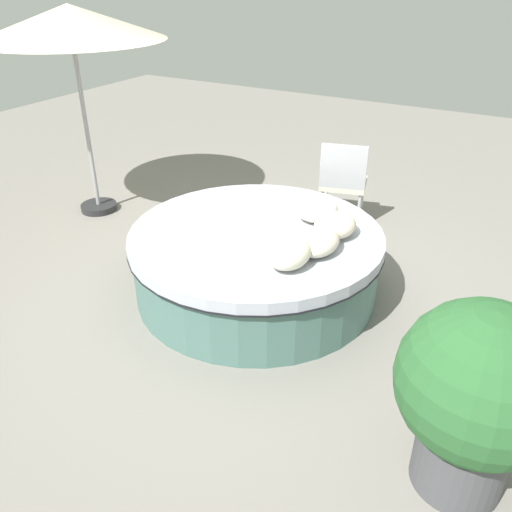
{
  "coord_description": "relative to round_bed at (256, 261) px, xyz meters",
  "views": [
    {
      "loc": [
        3.7,
        2.1,
        2.76
      ],
      "look_at": [
        0.0,
        0.0,
        0.38
      ],
      "focal_mm": 37.09,
      "sensor_mm": 36.0,
      "label": 1
    }
  ],
  "objects": [
    {
      "name": "throw_pillow_0",
      "position": [
        0.39,
        0.52,
        0.42
      ],
      "size": [
        0.44,
        0.33,
        0.22
      ],
      "primitive_type": "ellipsoid",
      "color": "beige",
      "rests_on": "round_bed"
    },
    {
      "name": "throw_pillow_3",
      "position": [
        -0.51,
        0.37,
        0.41
      ],
      "size": [
        0.42,
        0.38,
        0.21
      ],
      "primitive_type": "ellipsoid",
      "color": "silver",
      "rests_on": "round_bed"
    },
    {
      "name": "patio_umbrella",
      "position": [
        -0.65,
        -2.65,
        1.84
      ],
      "size": [
        2.05,
        2.05,
        2.37
      ],
      "color": "#262628",
      "rests_on": "ground_plane"
    },
    {
      "name": "throw_pillow_2",
      "position": [
        -0.28,
        0.64,
        0.41
      ],
      "size": [
        0.43,
        0.36,
        0.2
      ],
      "primitive_type": "ellipsoid",
      "color": "beige",
      "rests_on": "round_bed"
    },
    {
      "name": "throw_pillow_1",
      "position": [
        0.07,
        0.63,
        0.4
      ],
      "size": [
        0.48,
        0.34,
        0.18
      ],
      "primitive_type": "ellipsoid",
      "color": "beige",
      "rests_on": "round_bed"
    },
    {
      "name": "patio_chair",
      "position": [
        -1.84,
        0.12,
        0.24
      ],
      "size": [
        0.62,
        0.63,
        0.98
      ],
      "rotation": [
        0.0,
        0.0,
        1.83
      ],
      "color": "#B7B7BC",
      "rests_on": "ground_plane"
    },
    {
      "name": "planter",
      "position": [
        1.24,
        2.09,
        0.39
      ],
      "size": [
        0.92,
        0.92,
        1.24
      ],
      "color": "#4C4C51",
      "rests_on": "ground_plane"
    },
    {
      "name": "ground_plane",
      "position": [
        0.0,
        0.0,
        -0.32
      ],
      "size": [
        16.0,
        16.0,
        0.0
      ],
      "primitive_type": "plane",
      "color": "gray"
    },
    {
      "name": "round_bed",
      "position": [
        0.0,
        0.0,
        0.0
      ],
      "size": [
        2.31,
        2.31,
        0.63
      ],
      "color": "#4C726B",
      "rests_on": "ground_plane"
    }
  ]
}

